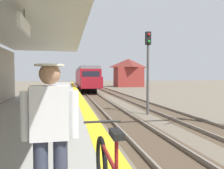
{
  "coord_description": "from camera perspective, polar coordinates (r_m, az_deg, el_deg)",
  "views": [
    {
      "loc": [
        -1.02,
        2.55,
        2.44
      ],
      "look_at": [
        0.68,
        10.83,
        2.1
      ],
      "focal_mm": 33.95,
      "sensor_mm": 36.0,
      "label": 1
    }
  ],
  "objects": [
    {
      "name": "platform_bench",
      "position": [
        13.24,
        -20.4,
        -2.46
      ],
      "size": [
        0.45,
        1.6,
        0.88
      ],
      "color": "brown",
      "rests_on": "station_platform"
    },
    {
      "name": "rail_signal_post",
      "position": [
        13.54,
        9.66,
        5.46
      ],
      "size": [
        0.32,
        0.34,
        5.2
      ],
      "color": "#4C4C4C",
      "rests_on": "ground"
    },
    {
      "name": "station_platform",
      "position": [
        13.67,
        -17.78,
        -6.18
      ],
      "size": [
        5.0,
        80.0,
        0.91
      ],
      "color": "#999993",
      "rests_on": "ground"
    },
    {
      "name": "track_pair_nearest_platform",
      "position": [
        17.85,
        -2.09,
        -5.4
      ],
      "size": [
        2.34,
        120.0,
        0.16
      ],
      "color": "#4C3D2D",
      "rests_on": "ground"
    },
    {
      "name": "distant_trackside_house",
      "position": [
        48.68,
        4.44,
        3.34
      ],
      "size": [
        6.6,
        5.28,
        6.4
      ],
      "color": "maroon",
      "rests_on": "ground"
    },
    {
      "name": "commuter_person",
      "position": [
        2.36,
        -16.25,
        -12.5
      ],
      "size": [
        0.59,
        0.3,
        1.67
      ],
      "color": "#33384C",
      "rests_on": "station_platform"
    },
    {
      "name": "approaching_train",
      "position": [
        36.94,
        -7.06,
        1.87
      ],
      "size": [
        2.93,
        19.6,
        4.76
      ],
      "color": "maroon",
      "rests_on": "ground"
    },
    {
      "name": "track_pair_middle",
      "position": [
        18.71,
        8.28,
        -5.07
      ],
      "size": [
        2.34,
        120.0,
        0.16
      ],
      "color": "#4C3D2D",
      "rests_on": "ground"
    }
  ]
}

